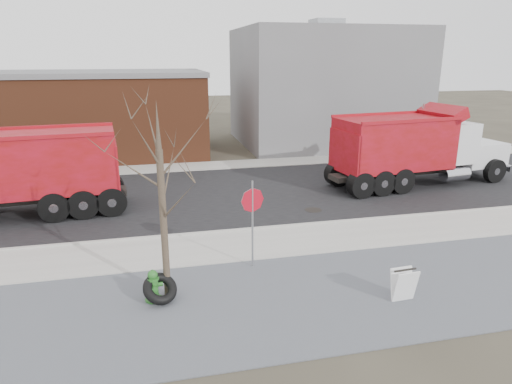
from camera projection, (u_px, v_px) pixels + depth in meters
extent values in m
plane|color=#383328|center=(261.00, 247.00, 15.33)|extent=(120.00, 120.00, 0.00)
cube|color=slate|center=(292.00, 299.00, 12.06)|extent=(60.00, 5.00, 0.03)
cube|color=#9E9B93|center=(260.00, 244.00, 15.55)|extent=(60.00, 2.50, 0.06)
cube|color=#9E9B93|center=(251.00, 229.00, 16.76)|extent=(60.00, 0.15, 0.11)
cube|color=black|center=(229.00, 194.00, 21.20)|extent=(60.00, 9.40, 0.02)
cube|color=#9E9B93|center=(213.00, 166.00, 26.51)|extent=(60.00, 2.00, 0.06)
cube|color=slate|center=(324.00, 87.00, 32.90)|extent=(12.00, 10.00, 8.00)
cube|color=brown|center=(41.00, 117.00, 28.31)|extent=(20.00, 8.00, 5.00)
cube|color=slate|center=(35.00, 73.00, 27.55)|extent=(20.20, 8.20, 0.30)
cylinder|color=#382D23|center=(164.00, 227.00, 11.63)|extent=(0.18, 0.18, 4.00)
cone|color=#382D23|center=(157.00, 125.00, 10.88)|extent=(0.14, 0.14, 1.20)
cylinder|color=#2E722B|center=(154.00, 300.00, 11.99)|extent=(0.47, 0.47, 0.06)
cylinder|color=#2E722B|center=(154.00, 289.00, 11.90)|extent=(0.25, 0.25, 0.64)
cylinder|color=#2E722B|center=(153.00, 279.00, 11.81)|extent=(0.32, 0.32, 0.05)
sphere|color=#2E722B|center=(153.00, 275.00, 11.78)|extent=(0.26, 0.26, 0.26)
cylinder|color=#2E722B|center=(152.00, 271.00, 11.75)|extent=(0.05, 0.05, 0.06)
cylinder|color=#2E722B|center=(146.00, 287.00, 11.81)|extent=(0.14, 0.14, 0.12)
cylinder|color=#2E722B|center=(160.00, 284.00, 11.93)|extent=(0.14, 0.14, 0.12)
cylinder|color=#2E722B|center=(154.00, 289.00, 11.71)|extent=(0.18, 0.15, 0.16)
torus|color=black|center=(160.00, 289.00, 11.81)|extent=(1.17, 1.15, 0.77)
cylinder|color=gray|center=(252.00, 225.00, 13.52)|extent=(0.06, 0.06, 2.72)
cylinder|color=#AD0C1D|center=(252.00, 200.00, 13.30)|extent=(0.72, 0.23, 0.74)
cube|color=white|center=(406.00, 287.00, 11.77)|extent=(0.65, 0.26, 0.87)
cube|color=white|center=(402.00, 283.00, 11.94)|extent=(0.65, 0.26, 0.87)
cube|color=black|center=(405.00, 270.00, 11.73)|extent=(0.64, 0.08, 0.04)
cube|color=black|center=(415.00, 170.00, 22.63)|extent=(9.28, 2.09, 0.24)
cube|color=silver|center=(475.00, 153.00, 23.69)|extent=(2.62, 2.39, 1.19)
cube|color=silver|center=(491.00, 152.00, 24.05)|extent=(0.30, 1.88, 1.08)
cube|color=silver|center=(448.00, 141.00, 22.85)|extent=(2.02, 2.68, 1.94)
cube|color=black|center=(461.00, 129.00, 22.94)|extent=(0.32, 2.15, 0.86)
cube|color=maroon|center=(394.00, 143.00, 21.74)|extent=(5.68, 3.25, 2.38)
cylinder|color=silver|center=(421.00, 129.00, 23.35)|extent=(0.17, 0.17, 2.59)
cylinder|color=black|center=(460.00, 161.00, 25.01)|extent=(1.22, 0.47, 1.19)
cylinder|color=black|center=(495.00, 171.00, 22.91)|extent=(1.22, 0.47, 1.19)
cylinder|color=black|center=(356.00, 172.00, 22.69)|extent=(1.22, 0.47, 1.19)
cylinder|color=black|center=(381.00, 182.00, 20.83)|extent=(1.22, 0.47, 1.19)
cube|color=black|center=(13.00, 200.00, 18.00)|extent=(8.74, 1.73, 0.23)
cube|color=maroon|center=(46.00, 162.00, 18.00)|extent=(5.53, 3.03, 2.34)
cylinder|color=black|center=(84.00, 204.00, 17.90)|extent=(1.19, 0.43, 1.17)
cylinder|color=black|center=(85.00, 190.00, 19.76)|extent=(1.19, 0.43, 1.17)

